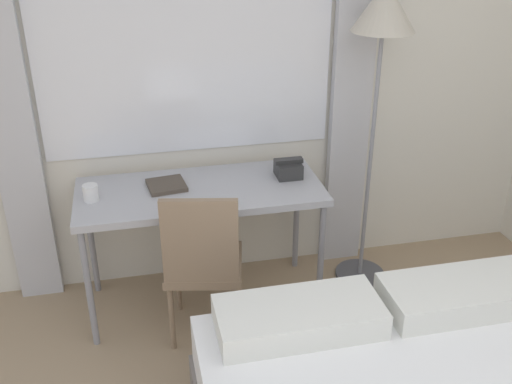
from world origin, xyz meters
The scene contains 7 objects.
wall_back_with_window centered at (-0.06, 2.74, 1.36)m, with size 4.62×0.13×2.70m.
desk centered at (-0.40, 2.38, 0.70)m, with size 1.35×0.58×0.76m.
desk_chair centered at (-0.44, 2.06, 0.51)m, with size 0.47×0.47×0.91m.
standing_lamp centered at (0.61, 2.42, 1.52)m, with size 0.34×0.34×1.82m.
telephone centered at (0.11, 2.43, 0.81)m, with size 0.16×0.14×0.11m.
book centered at (-0.58, 2.43, 0.77)m, with size 0.22×0.22×0.02m.
mug centered at (-0.98, 2.36, 0.80)m, with size 0.08×0.08×0.09m.
Camera 1 is at (-0.73, -0.56, 2.22)m, focal length 42.00 mm.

